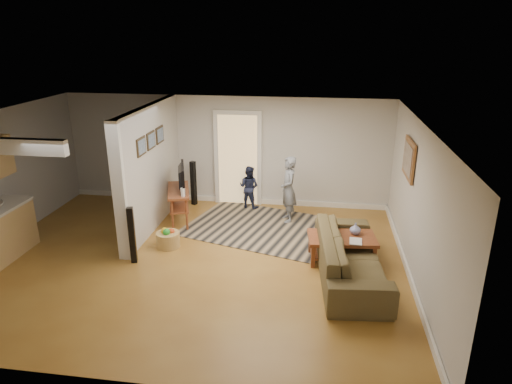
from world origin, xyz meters
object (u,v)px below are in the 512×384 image
Objects in this scene: toy_basket at (168,239)px; speaker_right at (193,183)px; coffee_table at (343,242)px; tv_console at (179,192)px; sofa at (349,276)px; speaker_left at (132,235)px; child at (288,221)px; toddler at (249,207)px.

speaker_right is at bearing 92.93° from toy_basket.
coffee_table reaches higher than toy_basket.
toy_basket is (0.14, -1.22, -0.49)m from tv_console.
speaker_left reaches higher than sofa.
speaker_left is at bearing -115.88° from tv_console.
sofa is 5.72× the size of toy_basket.
tv_console is at bearing 67.62° from speaker_left.
speaker_right is (0.02, 1.01, -0.13)m from tv_console.
coffee_table is 3.61m from tv_console.
tv_console is 1.18× the size of speaker_left.
toy_basket is at bearing -101.54° from tv_console.
coffee_table is at bearing 17.33° from child.
speaker_left is 0.73× the size of child.
sofa is at bearing -13.75° from speaker_left.
toddler is at bearing 46.86° from speaker_left.
child is 1.15m from toddler.
sofa is 3.99m from tv_console.
sofa is 1.78× the size of child.
coffee_table is at bearing -1.09° from toy_basket.
tv_console reaches higher than sofa.
toddler is (1.59, 2.90, -0.52)m from speaker_left.
tv_console is at bearing 56.81° from sofa.
toddler is (1.19, 2.23, -0.16)m from toy_basket.
coffee_table is 3.24m from toy_basket.
child is at bearing 162.89° from toddler.
toy_basket is at bearing 79.47° from toddler.
speaker_left is 3.35m from toddler.
speaker_right is (-3.46, 2.86, 0.52)m from sofa.
speaker_right reaches higher than toy_basket.
tv_console is at bearing -69.75° from speaker_right.
child reaches higher than coffee_table.
sofa is 2.56× the size of toddler.
toy_basket is at bearing 178.91° from coffee_table.
tv_console reaches higher than toy_basket.
tv_console reaches higher than child.
coffee_table is at bearing -38.68° from tv_console.
coffee_table is at bearing -4.89° from speaker_left.
sofa is 2.44× the size of speaker_left.
speaker_right reaches higher than coffee_table.
speaker_left is 3.43m from child.
coffee_table is 1.26× the size of toddler.
speaker_right is at bearing 145.60° from coffee_table.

